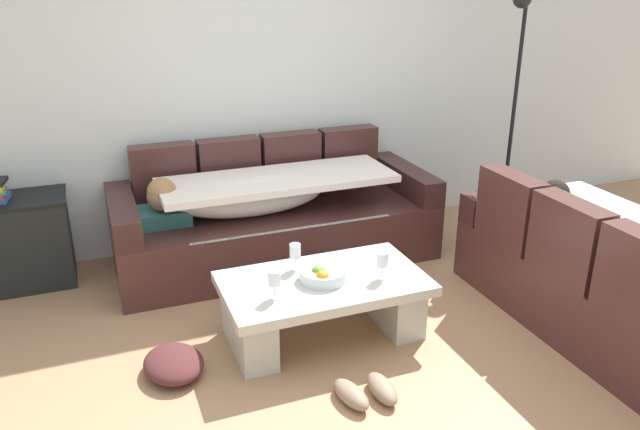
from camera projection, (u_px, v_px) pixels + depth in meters
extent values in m
plane|color=#A77A54|center=(355.00, 378.00, 3.39)|extent=(14.00, 14.00, 0.00)
cube|color=silver|center=(244.00, 72.00, 4.76)|extent=(9.00, 0.10, 2.70)
cube|color=#432521|center=(276.00, 233.00, 4.72)|extent=(2.36, 0.92, 0.42)
cube|color=#432521|center=(164.00, 175.00, 4.64)|extent=(0.47, 0.16, 0.46)
cube|color=#432521|center=(229.00, 168.00, 4.81)|extent=(0.47, 0.16, 0.46)
cube|color=#432521|center=(291.00, 161.00, 4.97)|extent=(0.47, 0.16, 0.46)
cube|color=#432521|center=(348.00, 155.00, 5.14)|extent=(0.47, 0.16, 0.46)
cube|color=#361D1B|center=(123.00, 214.00, 4.24)|extent=(0.18, 0.92, 0.20)
cube|color=#361D1B|center=(405.00, 179.00, 4.97)|extent=(0.18, 0.92, 0.20)
cube|color=#2D6660|center=(164.00, 216.00, 4.34)|extent=(0.36, 0.28, 0.11)
sphere|color=#936B4C|center=(162.00, 196.00, 4.25)|extent=(0.21, 0.21, 0.21)
sphere|color=#9E7042|center=(162.00, 192.00, 4.23)|extent=(0.20, 0.20, 0.20)
ellipsoid|color=silver|center=(250.00, 195.00, 4.48)|extent=(1.10, 0.44, 0.28)
cube|color=silver|center=(278.00, 180.00, 4.50)|extent=(1.70, 0.60, 0.05)
cube|color=silver|center=(295.00, 254.00, 4.33)|extent=(1.44, 0.04, 0.38)
cube|color=#432521|center=(607.00, 296.00, 3.81)|extent=(0.92, 1.95, 0.42)
cube|color=#432521|center=(569.00, 240.00, 3.52)|extent=(0.16, 0.50, 0.46)
cube|color=#432521|center=(510.00, 209.00, 3.98)|extent=(0.16, 0.50, 0.46)
cube|color=#361D1B|center=(521.00, 202.00, 4.46)|extent=(0.92, 0.18, 0.20)
cube|color=#4C4C56|center=(546.00, 221.00, 4.25)|extent=(0.28, 0.36, 0.11)
sphere|color=#936B4C|center=(554.00, 198.00, 4.20)|extent=(0.21, 0.21, 0.21)
sphere|color=black|center=(555.00, 194.00, 4.19)|extent=(0.20, 0.20, 0.20)
ellipsoid|color=silver|center=(624.00, 243.00, 3.69)|extent=(0.44, 1.03, 0.28)
cube|color=silver|center=(629.00, 227.00, 3.67)|extent=(0.60, 1.47, 0.05)
cube|color=beige|center=(323.00, 284.00, 3.66)|extent=(1.20, 0.68, 0.06)
cube|color=beige|center=(249.00, 326.00, 3.58)|extent=(0.20, 0.54, 0.32)
cube|color=beige|center=(391.00, 298.00, 3.89)|extent=(0.20, 0.54, 0.32)
cylinder|color=silver|center=(323.00, 274.00, 3.63)|extent=(0.28, 0.28, 0.07)
sphere|color=orange|center=(323.00, 277.00, 3.55)|extent=(0.08, 0.08, 0.08)
sphere|color=#689D32|center=(318.00, 272.00, 3.61)|extent=(0.08, 0.08, 0.08)
cylinder|color=silver|center=(275.00, 297.00, 3.44)|extent=(0.06, 0.06, 0.01)
cylinder|color=silver|center=(274.00, 291.00, 3.43)|extent=(0.01, 0.01, 0.07)
cylinder|color=silver|center=(274.00, 278.00, 3.40)|extent=(0.07, 0.07, 0.08)
cylinder|color=silver|center=(382.00, 278.00, 3.66)|extent=(0.06, 0.06, 0.01)
cylinder|color=silver|center=(382.00, 272.00, 3.65)|extent=(0.01, 0.01, 0.07)
cylinder|color=silver|center=(382.00, 259.00, 3.62)|extent=(0.07, 0.07, 0.08)
cylinder|color=silver|center=(295.00, 269.00, 3.77)|extent=(0.06, 0.06, 0.01)
cylinder|color=silver|center=(295.00, 263.00, 3.76)|extent=(0.01, 0.01, 0.07)
cylinder|color=silver|center=(295.00, 251.00, 3.73)|extent=(0.07, 0.07, 0.08)
cube|color=black|center=(17.00, 244.00, 4.30)|extent=(0.70, 0.42, 0.62)
cube|color=black|center=(9.00, 201.00, 4.18)|extent=(0.72, 0.44, 0.02)
cylinder|color=black|center=(501.00, 224.00, 5.42)|extent=(0.28, 0.28, 0.02)
cylinder|color=black|center=(512.00, 122.00, 5.09)|extent=(0.03, 0.03, 1.80)
ellipsoid|color=#8C7259|center=(351.00, 395.00, 3.18)|extent=(0.17, 0.29, 0.09)
ellipsoid|color=#8C7259|center=(382.00, 389.00, 3.23)|extent=(0.12, 0.27, 0.09)
ellipsoid|color=#4C2323|center=(174.00, 363.00, 3.41)|extent=(0.37, 0.44, 0.12)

